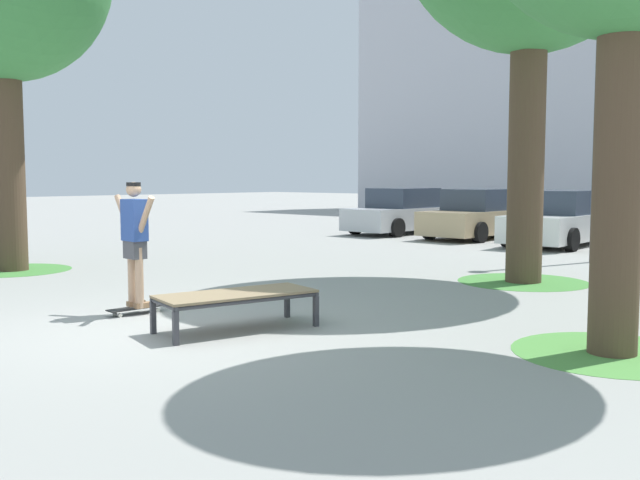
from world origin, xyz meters
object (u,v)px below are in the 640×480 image
at_px(light_post, 598,85).
at_px(skateboard, 136,308).
at_px(car_tan, 478,216).
at_px(skate_box, 236,296).
at_px(car_white, 560,220).
at_px(car_silver, 401,213).
at_px(skater, 135,235).

bearing_deg(light_post, skateboard, -102.55).
relative_size(car_tan, light_post, 0.72).
xyz_separation_m(skate_box, skateboard, (-1.79, -0.24, -0.34)).
distance_m(skate_box, car_white, 13.17).
distance_m(car_silver, car_white, 5.73).
xyz_separation_m(skate_box, car_silver, (-7.43, 13.63, 0.28)).
xyz_separation_m(skater, car_tan, (-2.79, 13.91, -0.38)).
bearing_deg(car_tan, skater, -78.66).
bearing_deg(car_white, car_silver, 174.24).
distance_m(skate_box, car_tan, 14.42).
bearing_deg(skateboard, skate_box, 7.61).
height_order(car_white, light_post, light_post).
xyz_separation_m(skate_box, light_post, (0.45, 9.82, 3.41)).
distance_m(skate_box, light_post, 10.40).
height_order(skateboard, light_post, light_post).
relative_size(skater, car_white, 0.40).
height_order(skate_box, skater, skater).
bearing_deg(skater, car_tan, 101.34).
bearing_deg(car_white, skate_box, -82.47).
distance_m(car_tan, light_post, 7.07).
relative_size(car_silver, light_post, 0.73).
bearing_deg(car_silver, car_white, -5.76).
distance_m(skater, car_white, 13.30).
bearing_deg(skate_box, skateboard, -172.39).
bearing_deg(skater, skateboard, -94.39).
bearing_deg(car_silver, car_tan, 0.87).
xyz_separation_m(skate_box, skater, (-1.79, -0.24, 0.66)).
xyz_separation_m(car_silver, car_white, (5.70, -0.58, 0.00)).
xyz_separation_m(skater, light_post, (2.24, 10.05, 2.75)).
distance_m(skate_box, skateboard, 1.83).
distance_m(skateboard, skater, 0.99).
height_order(car_tan, light_post, light_post).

